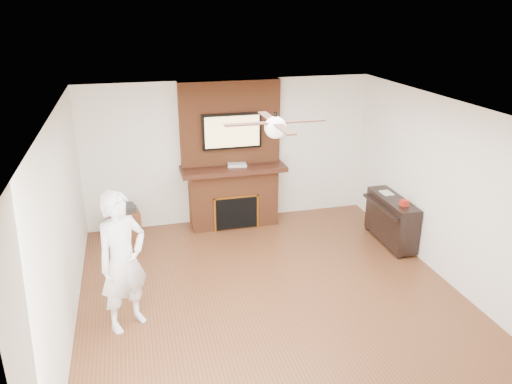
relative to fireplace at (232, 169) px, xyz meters
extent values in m
cube|color=#5A311A|center=(0.00, -2.55, -1.09)|extent=(5.36, 5.86, 0.18)
cube|color=white|center=(0.00, -2.55, 1.59)|extent=(5.36, 5.86, 0.18)
cube|color=white|center=(0.00, 0.29, 0.25)|extent=(5.36, 0.18, 2.50)
cube|color=white|center=(0.00, -5.39, 0.25)|extent=(5.36, 0.18, 2.50)
cube|color=white|center=(-2.59, -2.55, 0.25)|extent=(0.18, 5.86, 2.50)
cube|color=white|center=(2.59, -2.55, 0.25)|extent=(0.18, 5.86, 2.50)
cube|color=brown|center=(0.00, -0.05, -0.50)|extent=(1.50, 0.50, 1.00)
cube|color=black|center=(0.00, -0.08, 0.04)|extent=(1.78, 0.64, 0.08)
cube|color=brown|center=(0.00, 0.10, 0.79)|extent=(1.70, 0.20, 1.42)
cube|color=black|center=(0.00, -0.30, -0.69)|extent=(0.70, 0.06, 0.55)
cube|color=#BF8C2D|center=(0.00, -0.31, -0.40)|extent=(0.78, 0.02, 0.03)
cube|color=#BF8C2D|center=(-0.38, -0.31, -0.69)|extent=(0.03, 0.02, 0.61)
cube|color=#BF8C2D|center=(0.38, -0.31, -0.69)|extent=(0.03, 0.02, 0.61)
cube|color=black|center=(0.00, -0.04, 0.68)|extent=(1.00, 0.07, 0.60)
cube|color=#EFCE7E|center=(0.00, -0.08, 0.68)|extent=(0.92, 0.01, 0.52)
cylinder|color=black|center=(0.00, -2.55, 1.43)|extent=(0.04, 0.04, 0.14)
sphere|color=white|center=(0.00, -2.55, 1.32)|extent=(0.26, 0.26, 0.26)
cube|color=black|center=(0.33, -2.55, 1.38)|extent=(0.55, 0.11, 0.01)
cube|color=black|center=(0.00, -2.22, 1.38)|extent=(0.11, 0.55, 0.01)
cube|color=black|center=(-0.33, -2.55, 1.38)|extent=(0.55, 0.11, 0.01)
cube|color=black|center=(0.00, -2.88, 1.38)|extent=(0.11, 0.55, 0.01)
imported|color=white|center=(-1.86, -2.65, -0.13)|extent=(0.76, 0.70, 1.73)
cube|color=brown|center=(-1.86, -0.07, -0.77)|extent=(0.53, 0.53, 0.45)
cube|color=#2F2F31|center=(-1.86, -0.07, -0.51)|extent=(0.40, 0.34, 0.09)
cube|color=black|center=(2.32, -1.42, -0.58)|extent=(0.37, 1.19, 0.73)
cube|color=black|center=(2.19, -1.95, -0.68)|extent=(0.05, 0.09, 0.64)
cube|color=black|center=(2.19, -0.89, -0.68)|extent=(0.05, 0.09, 0.64)
cube|color=black|center=(2.12, -1.42, -0.34)|extent=(0.15, 1.10, 0.05)
cube|color=silver|center=(2.32, -1.19, -0.21)|extent=(0.16, 0.23, 0.01)
cube|color=#AE2315|center=(2.32, -1.74, -0.18)|extent=(0.11, 0.11, 0.09)
cube|color=silver|center=(0.07, -0.10, 0.11)|extent=(0.34, 0.22, 0.05)
cylinder|color=orange|center=(-0.06, -0.17, -0.94)|extent=(0.07, 0.07, 0.10)
cylinder|color=#388133|center=(-0.01, -0.16, -0.94)|extent=(0.08, 0.08, 0.10)
cylinder|color=teal|center=(0.20, -0.22, -0.95)|extent=(0.06, 0.06, 0.09)
camera|label=1|loc=(-1.65, -8.00, 2.68)|focal=35.00mm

